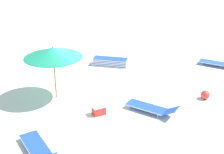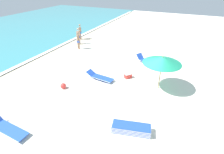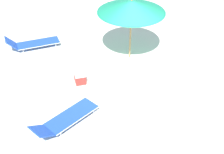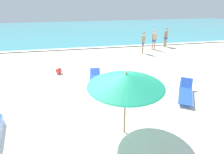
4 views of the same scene
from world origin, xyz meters
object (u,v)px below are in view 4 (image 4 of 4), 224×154
at_px(beach_umbrella, 126,80).
at_px(cooler_box, 121,94).
at_px(beachgoer_shoreline_child, 143,41).
at_px(beach_ball, 59,71).
at_px(beachgoer_strolling_adult, 154,39).
at_px(sun_lounger_under_umbrella, 186,93).
at_px(sun_lounger_beside_umbrella, 95,79).
at_px(beachgoer_wading_adult, 166,36).

height_order(beach_umbrella, cooler_box, beach_umbrella).
distance_m(beachgoer_shoreline_child, beach_ball, 7.32).
height_order(beachgoer_shoreline_child, beach_ball, beachgoer_shoreline_child).
height_order(beach_umbrella, beachgoer_strolling_adult, beach_umbrella).
height_order(sun_lounger_under_umbrella, beach_ball, sun_lounger_under_umbrella).
height_order(sun_lounger_beside_umbrella, beach_ball, sun_lounger_beside_umbrella).
bearing_deg(beachgoer_shoreline_child, sun_lounger_under_umbrella, 17.86).
xyz_separation_m(beach_umbrella, beachgoer_shoreline_child, (3.91, 8.89, -1.02)).
relative_size(beach_umbrella, sun_lounger_under_umbrella, 1.17).
bearing_deg(beach_umbrella, sun_lounger_beside_umbrella, 98.24).
distance_m(sun_lounger_beside_umbrella, beachgoer_wading_adult, 9.78).
bearing_deg(sun_lounger_under_umbrella, beachgoer_strolling_adult, 109.76).
distance_m(sun_lounger_under_umbrella, cooler_box, 3.04).
distance_m(beach_umbrella, beachgoer_wading_adult, 12.53).
height_order(beachgoer_wading_adult, beachgoer_strolling_adult, same).
distance_m(sun_lounger_beside_umbrella, cooler_box, 2.05).
bearing_deg(beachgoer_wading_adult, sun_lounger_beside_umbrella, 22.03).
distance_m(beachgoer_wading_adult, beach_ball, 10.56).
distance_m(beachgoer_shoreline_child, cooler_box, 7.48).
relative_size(sun_lounger_under_umbrella, beachgoer_strolling_adult, 1.16).
xyz_separation_m(beach_umbrella, cooler_box, (0.45, 2.31, -1.84)).
height_order(beachgoer_wading_adult, beach_ball, beachgoer_wading_adult).
xyz_separation_m(sun_lounger_beside_umbrella, beachgoer_strolling_adult, (5.81, 5.66, 0.80)).
distance_m(beach_umbrella, beach_ball, 6.59).
bearing_deg(beachgoer_wading_adult, cooler_box, 33.28).
bearing_deg(sun_lounger_beside_umbrella, cooler_box, -53.29).
bearing_deg(beach_ball, beachgoer_strolling_adult, 26.91).
bearing_deg(sun_lounger_under_umbrella, cooler_box, -158.17).
xyz_separation_m(beachgoer_shoreline_child, beach_ball, (-6.56, -3.15, -0.81)).
distance_m(beachgoer_strolling_adult, beach_ball, 8.86).
distance_m(sun_lounger_under_umbrella, beachgoer_wading_adult, 9.40).
bearing_deg(sun_lounger_beside_umbrella, beachgoer_strolling_adult, 50.51).
xyz_separation_m(sun_lounger_beside_umbrella, cooler_box, (1.04, -1.77, -0.02)).
xyz_separation_m(beachgoer_strolling_adult, beach_ball, (-7.87, -4.00, -0.81)).
bearing_deg(beach_umbrella, beachgoer_strolling_adult, 61.82).
xyz_separation_m(beachgoer_wading_adult, beach_ball, (-9.39, -4.78, -0.81)).
bearing_deg(sun_lounger_under_umbrella, sun_lounger_beside_umbrella, -177.65).
bearing_deg(beach_umbrella, beach_ball, 114.80).
distance_m(sun_lounger_beside_umbrella, beach_ball, 2.65).
relative_size(sun_lounger_beside_umbrella, cooler_box, 3.51).
bearing_deg(cooler_box, beach_ball, 169.77).
relative_size(beachgoer_strolling_adult, cooler_box, 2.89).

